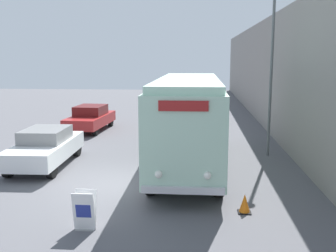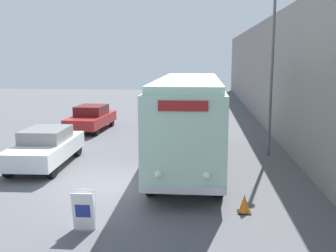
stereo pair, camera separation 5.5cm
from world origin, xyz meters
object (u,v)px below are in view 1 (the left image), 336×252
Objects in this scene: parked_car_mid at (91,118)px; vintage_bus at (188,117)px; parked_car_near at (46,147)px; traffic_cone at (245,204)px; streetlamp at (272,51)px; sign_board at (85,211)px.

vintage_bus is at bearing -47.82° from parked_car_mid.
vintage_bus is 2.12× the size of parked_car_mid.
traffic_cone is (7.35, -4.27, -0.51)m from parked_car_near.
parked_car_mid is at bearing 150.68° from streetlamp.
streetlamp reaches higher than sign_board.
traffic_cone is (4.10, 1.42, -0.22)m from sign_board.
parked_car_near is 8.52m from traffic_cone.
sign_board is at bearing -111.69° from vintage_bus.
parked_car_near is 8.66× the size of traffic_cone.
sign_board is 13.91m from parked_car_mid.
parked_car_mid is at bearing 104.97° from sign_board.
sign_board is 0.14× the size of streetlamp.
parked_car_near is at bearing -176.74° from vintage_bus.
sign_board is at bearing -160.88° from traffic_cone.
parked_car_near reaches higher than parked_car_mid.
streetlamp is at bearing 54.23° from sign_board.
streetlamp is 8.15m from traffic_cone.
sign_board is (-2.39, -6.01, -1.49)m from vintage_bus.
sign_board is 1.86× the size of traffic_cone.
parked_car_mid is (-9.45, 5.31, -3.80)m from streetlamp.
streetlamp is at bearing -26.01° from parked_car_mid.
vintage_bus is 1.35× the size of streetlamp.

